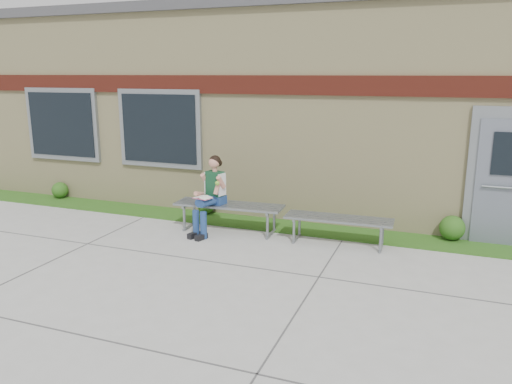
% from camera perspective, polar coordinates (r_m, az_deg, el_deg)
% --- Properties ---
extents(ground, '(80.00, 80.00, 0.00)m').
position_cam_1_polar(ground, '(7.06, -1.82, -10.08)').
color(ground, '#9E9E99').
rests_on(ground, ground).
extents(grass_strip, '(16.00, 0.80, 0.02)m').
position_cam_1_polar(grass_strip, '(9.36, 4.28, -4.04)').
color(grass_strip, '#2E5316').
rests_on(grass_strip, ground).
extents(school_building, '(16.20, 6.22, 4.20)m').
position_cam_1_polar(school_building, '(12.24, 9.02, 9.94)').
color(school_building, beige).
rests_on(school_building, ground).
extents(bench_left, '(2.00, 0.66, 0.51)m').
position_cam_1_polar(bench_left, '(9.05, -3.10, -2.09)').
color(bench_left, slate).
rests_on(bench_left, ground).
extents(bench_right, '(1.80, 0.56, 0.46)m').
position_cam_1_polar(bench_right, '(8.48, 9.40, -3.58)').
color(bench_right, slate).
rests_on(bench_right, ground).
extents(girl, '(0.51, 0.84, 1.40)m').
position_cam_1_polar(girl, '(8.89, -5.21, -0.06)').
color(girl, navy).
rests_on(girl, ground).
extents(shrub_west, '(0.37, 0.37, 0.37)m').
position_cam_1_polar(shrub_west, '(12.28, -21.49, 0.21)').
color(shrub_west, '#2E5316').
rests_on(shrub_west, grass_strip).
extents(shrub_mid, '(0.35, 0.35, 0.35)m').
position_cam_1_polar(shrub_mid, '(10.21, -5.74, -1.50)').
color(shrub_mid, '#2E5316').
rests_on(shrub_mid, grass_strip).
extents(shrub_east, '(0.43, 0.43, 0.43)m').
position_cam_1_polar(shrub_east, '(9.20, 21.51, -3.83)').
color(shrub_east, '#2E5316').
rests_on(shrub_east, grass_strip).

